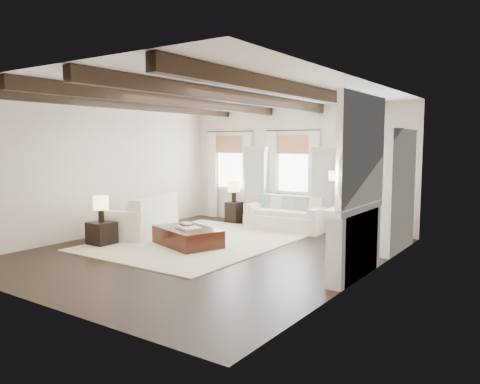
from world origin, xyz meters
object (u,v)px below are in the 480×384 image
Objects in this scene: sofa_back at (287,216)px; side_table_back at (234,212)px; ottoman at (188,237)px; sofa_left at (145,218)px; side_table_front at (102,233)px.

sofa_back is 3.56× the size of side_table_back.
ottoman is 3.19m from side_table_back.
sofa_left is at bearing -175.14° from ottoman.
ottoman is at bearing 30.30° from side_table_front.
sofa_left reaches higher than side_table_back.
side_table_back reaches higher than side_table_front.
ottoman is at bearing -14.22° from sofa_left.
sofa_back is 4.08× the size of side_table_front.
sofa_left reaches higher than side_table_front.
side_table_back is at bearing 79.89° from side_table_front.
sofa_back is at bearing 93.06° from ottoman.
sofa_left is (-2.59, -2.47, 0.04)m from sofa_back.
ottoman is at bearing -73.15° from side_table_back.
ottoman is at bearing -106.02° from sofa_back.
sofa_left is at bearing -107.76° from side_table_back.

